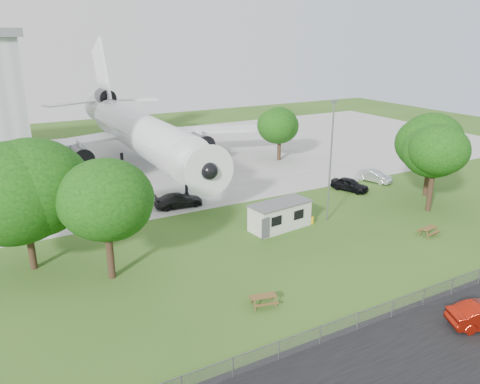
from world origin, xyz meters
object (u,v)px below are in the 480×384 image
picnic_west (263,305)px  picnic_east (428,235)px  airliner (138,130)px  site_cabin (280,215)px

picnic_west → picnic_east: size_ratio=1.00×
airliner → picnic_east: size_ratio=26.52×
picnic_west → picnic_east: (19.96, 2.79, 0.00)m
airliner → site_cabin: airliner is taller
site_cabin → picnic_east: bearing=-36.0°
picnic_east → airliner: bearing=104.4°
airliner → picnic_west: 40.50m
picnic_west → site_cabin: bearing=64.7°
airliner → site_cabin: 29.64m
site_cabin → picnic_west: 14.07m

